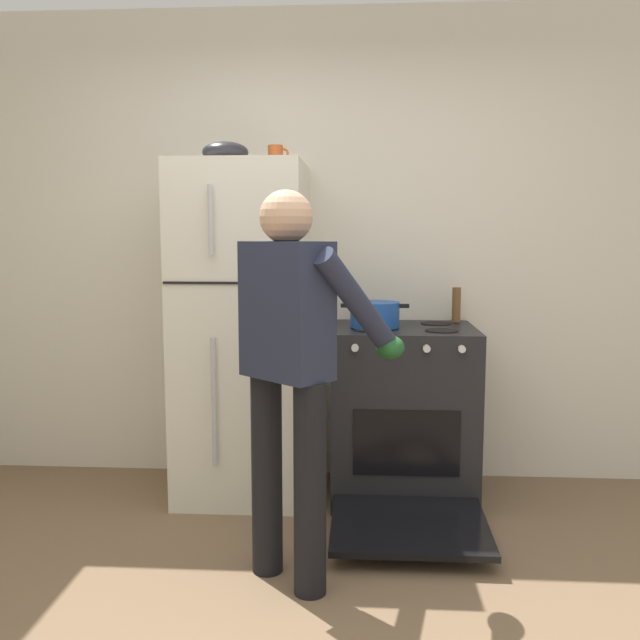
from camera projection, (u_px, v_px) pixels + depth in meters
name	position (u px, v px, depth m)	size (l,w,h in m)	color
kitchen_wall_back	(326.00, 248.00, 4.03)	(6.00, 0.10, 2.70)	silver
refrigerator	(243.00, 332.00, 3.74)	(0.68, 0.72, 1.80)	silver
stove_range	(403.00, 415.00, 3.72)	(0.76, 1.24, 0.94)	black
person_cook	(294.00, 353.00, 2.75)	(0.68, 0.72, 1.60)	black
red_pot	(375.00, 314.00, 3.63)	(0.36, 0.26, 0.13)	#19479E
coffee_mug	(276.00, 154.00, 3.66)	(0.11, 0.08, 0.10)	#B24C1E
pepper_mill	(456.00, 305.00, 3.85)	(0.05, 0.05, 0.19)	brown
mixing_bowl	(225.00, 152.00, 3.63)	(0.24, 0.24, 0.11)	black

